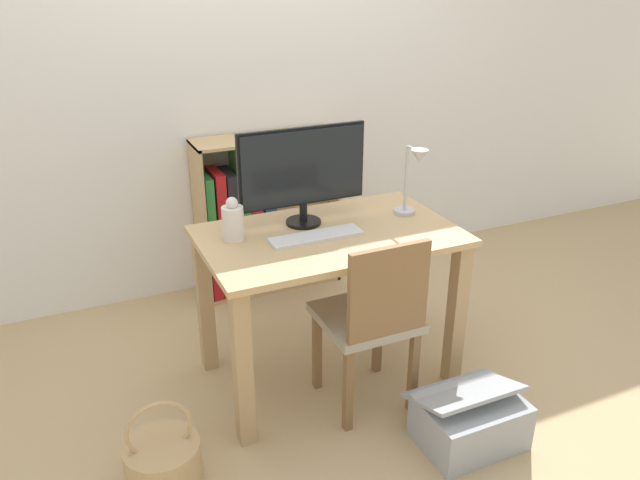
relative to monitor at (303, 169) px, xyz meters
name	(u,v)px	position (x,y,z in m)	size (l,w,h in m)	color
ground_plane	(328,372)	(0.06, -0.15, -1.02)	(10.00, 10.00, 0.00)	tan
wall_back	(242,71)	(0.06, 1.03, 0.28)	(8.00, 0.05, 2.60)	silver
desk	(329,264)	(0.06, -0.15, -0.42)	(1.15, 0.70, 0.76)	tan
monitor	(303,169)	(0.00, 0.00, 0.00)	(0.61, 0.16, 0.45)	black
keyboard	(316,237)	(-0.01, -0.18, -0.25)	(0.42, 0.11, 0.02)	silver
vase	(233,221)	(-0.35, -0.04, -0.18)	(0.10, 0.10, 0.20)	silver
desk_lamp	(413,176)	(0.49, -0.14, -0.05)	(0.10, 0.19, 0.34)	#B7B7BC
chair	(372,317)	(0.13, -0.46, -0.55)	(0.40, 0.40, 0.85)	#9E937F
bookshelf	(245,215)	(-0.02, 0.86, -0.52)	(0.85, 0.28, 0.95)	tan
basket	(163,461)	(-0.82, -0.54, -0.92)	(0.30, 0.30, 0.38)	tan
storage_box	(469,419)	(0.40, -0.83, -0.90)	(0.43, 0.36, 0.28)	#999EA3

